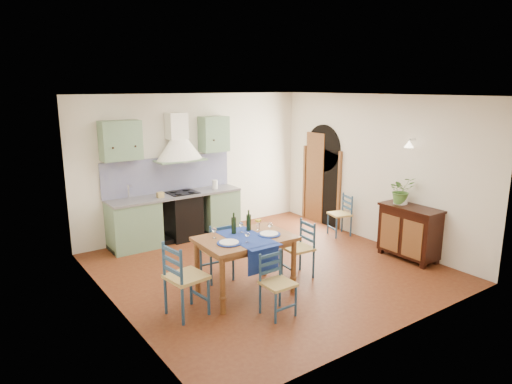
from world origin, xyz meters
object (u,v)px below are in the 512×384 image
dining_table (246,244)px  chair_near (277,283)px  sideboard (409,230)px  potted_plant (401,190)px

dining_table → chair_near: bearing=-91.9°
sideboard → chair_near: bearing=-175.2°
dining_table → potted_plant: potted_plant is taller
dining_table → potted_plant: (3.08, -0.26, 0.42)m
dining_table → chair_near: 0.82m
chair_near → potted_plant: size_ratio=1.73×
dining_table → sideboard: size_ratio=1.29×
dining_table → sideboard: 3.11m
potted_plant → sideboard: bearing=-94.4°
potted_plant → chair_near: bearing=-170.9°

